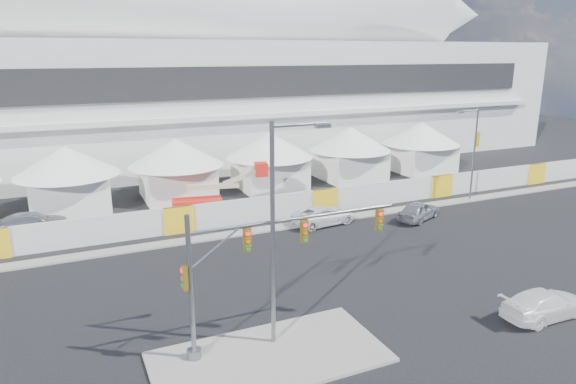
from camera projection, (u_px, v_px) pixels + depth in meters
name	position (u px, v px, depth m)	size (l,w,h in m)	color
ground	(353.00, 302.00, 27.18)	(160.00, 160.00, 0.00)	black
median_island	(269.00, 357.00, 22.15)	(10.00, 5.00, 0.15)	gray
far_curb	(472.00, 199.00, 46.05)	(80.00, 1.20, 0.12)	gray
stadium	(244.00, 79.00, 64.65)	(80.00, 24.80, 21.98)	silver
tent_row	(225.00, 159.00, 47.67)	(53.40, 8.40, 5.40)	white
hoarding_fence	(325.00, 201.00, 42.04)	(70.00, 0.25, 2.00)	silver
scaffold_tower	(497.00, 100.00, 75.42)	(4.40, 4.40, 12.00)	#595B60
sedan_silver	(419.00, 211.00, 40.34)	(4.40, 1.77, 1.50)	#BABBBF
pickup_curb	(324.00, 215.00, 39.31)	(5.01, 2.31, 1.39)	white
pickup_near	(545.00, 304.00, 25.49)	(4.84, 1.97, 1.40)	white
lot_car_c	(32.00, 222.00, 37.66)	(4.99, 2.03, 1.45)	#ADAEB2
traffic_mast	(244.00, 269.00, 21.92)	(10.08, 0.63, 6.43)	gray
streetlight_median	(278.00, 220.00, 21.84)	(2.76, 0.28, 9.97)	slate
streetlight_curb	(473.00, 148.00, 44.60)	(2.42, 0.55, 8.18)	gray
boom_lift	(206.00, 200.00, 42.07)	(8.07, 2.52, 4.01)	red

